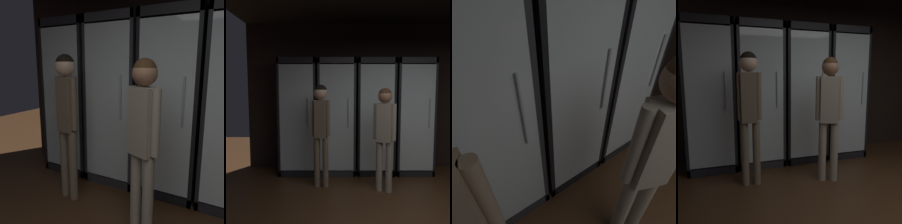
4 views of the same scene
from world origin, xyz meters
The scene contains 5 objects.
wall_back centered at (0.00, 3.03, 1.40)m, with size 6.00×0.06×2.80m, color black.
cooler_left centered at (-1.25, 2.73, 1.02)m, with size 0.66×0.62×2.09m.
cooler_center centered at (-0.55, 2.73, 1.02)m, with size 0.66×0.62×2.09m.
cooler_right centered at (0.15, 2.73, 1.02)m, with size 0.66×0.62×2.09m.
shopper_near centered at (-0.54, 1.79, 0.99)m, with size 0.32×0.22×1.56m.
Camera 3 is at (-1.36, 1.53, 1.79)m, focal length 29.15 mm.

